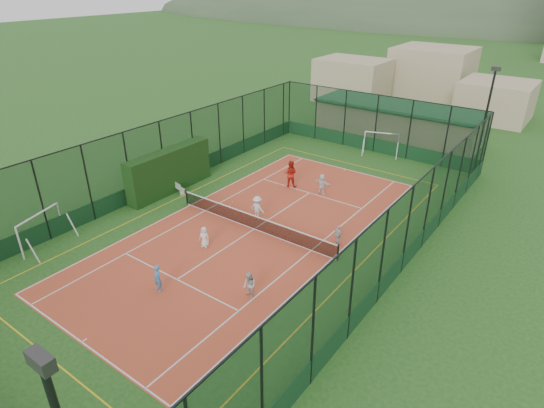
{
  "coord_description": "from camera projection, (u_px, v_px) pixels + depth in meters",
  "views": [
    {
      "loc": [
        15.14,
        -18.87,
        13.98
      ],
      "look_at": [
        0.26,
        1.5,
        1.2
      ],
      "focal_mm": 30.0,
      "sensor_mm": 36.0,
      "label": 1
    }
  ],
  "objects": [
    {
      "name": "white_bench",
      "position": [
        177.0,
        186.0,
        32.51
      ],
      "size": [
        1.57,
        0.77,
        0.85
      ],
      "primitive_type": null,
      "rotation": [
        0.0,
        0.0,
        -0.24
      ],
      "color": "white",
      "rests_on": "ground"
    },
    {
      "name": "floodlight_ne",
      "position": [
        484.0,
        124.0,
        33.44
      ],
      "size": [
        0.6,
        0.26,
        8.25
      ],
      "primitive_type": null,
      "color": "black",
      "rests_on": "ground"
    },
    {
      "name": "ground",
      "position": [
        254.0,
        229.0,
        27.87
      ],
      "size": [
        300.0,
        300.0,
        0.0
      ],
      "primitive_type": "plane",
      "color": "#204D1A",
      "rests_on": "ground"
    },
    {
      "name": "child_near_left",
      "position": [
        204.0,
        237.0,
        25.8
      ],
      "size": [
        0.69,
        0.53,
        1.26
      ],
      "primitive_type": "imported",
      "rotation": [
        0.0,
        0.0,
        0.22
      ],
      "color": "white",
      "rests_on": "court_slab"
    },
    {
      "name": "hedge_left",
      "position": [
        170.0,
        171.0,
        32.19
      ],
      "size": [
        1.06,
        7.03,
        3.08
      ],
      "primitive_type": "cube",
      "color": "black",
      "rests_on": "ground"
    },
    {
      "name": "child_near_right",
      "position": [
        250.0,
        286.0,
        21.65
      ],
      "size": [
        0.83,
        0.74,
        1.41
      ],
      "primitive_type": "imported",
      "rotation": [
        0.0,
        0.0,
        -0.35
      ],
      "color": "silver",
      "rests_on": "court_slab"
    },
    {
      "name": "coach",
      "position": [
        290.0,
        174.0,
        33.03
      ],
      "size": [
        1.18,
        1.06,
        2.01
      ],
      "primitive_type": "imported",
      "rotation": [
        0.0,
        0.0,
        3.5
      ],
      "color": "red",
      "rests_on": "court_slab"
    },
    {
      "name": "tennis_net",
      "position": [
        254.0,
        222.0,
        27.63
      ],
      "size": [
        11.67,
        0.12,
        1.06
      ],
      "primitive_type": null,
      "color": "black",
      "rests_on": "ground"
    },
    {
      "name": "child_far_left",
      "position": [
        257.0,
        208.0,
        28.73
      ],
      "size": [
        1.02,
        0.61,
        1.55
      ],
      "primitive_type": "imported",
      "rotation": [
        0.0,
        0.0,
        3.11
      ],
      "color": "white",
      "rests_on": "court_slab"
    },
    {
      "name": "child_near_mid",
      "position": [
        157.0,
        278.0,
        22.12
      ],
      "size": [
        0.6,
        0.46,
        1.45
      ],
      "primitive_type": "imported",
      "rotation": [
        0.0,
        0.0,
        -0.23
      ],
      "color": "#4888CC",
      "rests_on": "court_slab"
    },
    {
      "name": "tennis_balls",
      "position": [
        258.0,
        215.0,
        29.39
      ],
      "size": [
        5.09,
        0.86,
        0.07
      ],
      "color": "#CCE033",
      "rests_on": "court_slab"
    },
    {
      "name": "clubhouse",
      "position": [
        397.0,
        121.0,
        43.01
      ],
      "size": [
        15.2,
        7.2,
        3.15
      ],
      "primitive_type": null,
      "color": "tan",
      "rests_on": "ground"
    },
    {
      "name": "futsal_goal_far",
      "position": [
        381.0,
        144.0,
        39.13
      ],
      "size": [
        3.06,
        1.77,
        1.9
      ],
      "primitive_type": null,
      "rotation": [
        0.0,
        0.0,
        0.34
      ],
      "color": "white",
      "rests_on": "ground"
    },
    {
      "name": "child_far_back",
      "position": [
        322.0,
        184.0,
        32.04
      ],
      "size": [
        1.38,
        0.47,
        1.48
      ],
      "primitive_type": "imported",
      "rotation": [
        0.0,
        0.0,
        3.11
      ],
      "color": "white",
      "rests_on": "court_slab"
    },
    {
      "name": "child_far_right",
      "position": [
        338.0,
        235.0,
        26.14
      ],
      "size": [
        0.73,
        0.52,
        1.15
      ],
      "primitive_type": "imported",
      "rotation": [
        0.0,
        0.0,
        2.73
      ],
      "color": "silver",
      "rests_on": "court_slab"
    },
    {
      "name": "perimeter_fence",
      "position": [
        253.0,
        192.0,
        26.74
      ],
      "size": [
        18.12,
        34.12,
        5.0
      ],
      "primitive_type": null,
      "color": "#11331B",
      "rests_on": "ground"
    },
    {
      "name": "futsal_goal_near",
      "position": [
        41.0,
        230.0,
        25.74
      ],
      "size": [
        3.26,
        1.79,
        2.02
      ],
      "primitive_type": null,
      "rotation": [
        0.0,
        0.0,
        1.87
      ],
      "color": "white",
      "rests_on": "ground"
    },
    {
      "name": "court_slab",
      "position": [
        254.0,
        229.0,
        27.87
      ],
      "size": [
        11.17,
        23.97,
        0.01
      ],
      "primitive_type": "cube",
      "color": "#CD4B2D",
      "rests_on": "ground"
    }
  ]
}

